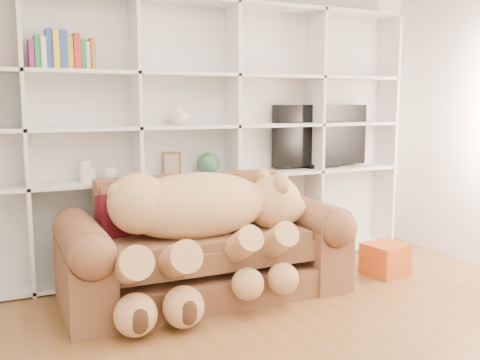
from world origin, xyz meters
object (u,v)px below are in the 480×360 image
teddy_bear (202,220)px  gift_box (385,259)px  tv (320,137)px  sofa (204,251)px

teddy_bear → gift_box: teddy_bear is taller
gift_box → tv: 1.37m
sofa → teddy_bear: 0.36m
sofa → gift_box: (1.63, -0.21, -0.21)m
gift_box → tv: bearing=98.3°
teddy_bear → gift_box: 1.79m
sofa → teddy_bear: (-0.09, -0.18, 0.30)m
gift_box → sofa: bearing=172.8°
teddy_bear → tv: tv is taller
sofa → gift_box: sofa is taller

